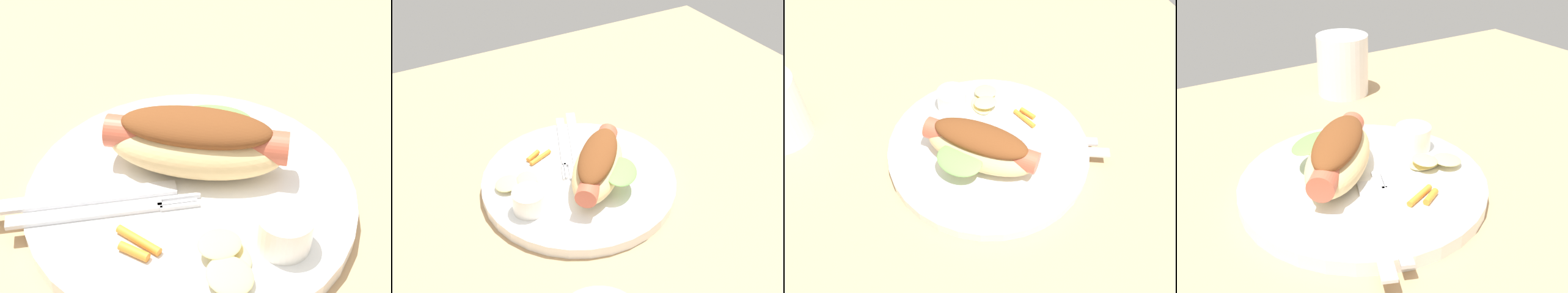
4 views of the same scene
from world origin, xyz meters
The scene contains 8 objects.
ground_plane centered at (0.00, 0.00, -0.90)cm, with size 120.00×90.00×1.80cm, color tan.
plate centered at (3.75, -1.95, 0.80)cm, with size 27.21×27.21×1.60cm, color white.
hot_dog centered at (5.78, -3.80, 4.45)cm, with size 14.69×15.32×5.54cm.
sauce_ramekin centered at (-5.00, -4.53, 3.10)cm, with size 4.26×4.26×3.00cm, color white.
fork centered at (5.13, 5.53, 1.80)cm, with size 7.01×14.66×0.40cm.
knife centered at (7.28, 6.01, 1.78)cm, with size 15.01×1.40×0.36cm, color silver.
chips_pile centered at (-4.37, 0.17, 2.29)cm, with size 6.44×5.03×1.47cm.
carrot_garnish centered at (0.59, 4.84, 1.95)cm, with size 3.96×2.77×0.73cm.
Camera 3 is at (38.59, -14.49, 45.16)cm, focal length 38.66 mm.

